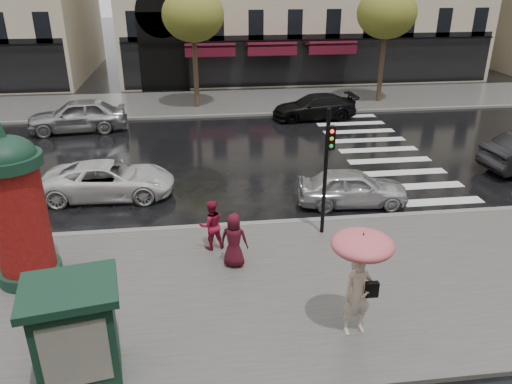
{
  "coord_description": "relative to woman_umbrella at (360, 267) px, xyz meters",
  "views": [
    {
      "loc": [
        -2.18,
        -10.95,
        7.51
      ],
      "look_at": [
        -0.61,
        1.5,
        1.87
      ],
      "focal_mm": 35.0,
      "sensor_mm": 36.0,
      "label": 1
    }
  ],
  "objects": [
    {
      "name": "ground",
      "position": [
        -1.11,
        2.41,
        -1.79
      ],
      "size": [
        160.0,
        160.0,
        0.0
      ],
      "primitive_type": "plane",
      "color": "black",
      "rests_on": "ground"
    },
    {
      "name": "near_sidewalk",
      "position": [
        -1.11,
        1.91,
        -1.73
      ],
      "size": [
        90.0,
        7.0,
        0.12
      ],
      "primitive_type": "cube",
      "color": "#474744",
      "rests_on": "ground"
    },
    {
      "name": "far_sidewalk",
      "position": [
        -1.11,
        21.41,
        -1.73
      ],
      "size": [
        90.0,
        6.0,
        0.12
      ],
      "primitive_type": "cube",
      "color": "#474744",
      "rests_on": "ground"
    },
    {
      "name": "near_kerb",
      "position": [
        -1.11,
        5.41,
        -1.72
      ],
      "size": [
        90.0,
        0.25,
        0.14
      ],
      "primitive_type": "cube",
      "color": "slate",
      "rests_on": "ground"
    },
    {
      "name": "far_kerb",
      "position": [
        -1.11,
        18.41,
        -1.72
      ],
      "size": [
        90.0,
        0.25,
        0.14
      ],
      "primitive_type": "cube",
      "color": "slate",
      "rests_on": "ground"
    },
    {
      "name": "zebra_crossing",
      "position": [
        4.89,
        12.01,
        -1.78
      ],
      "size": [
        3.6,
        11.75,
        0.01
      ],
      "primitive_type": "cube",
      "color": "silver",
      "rests_on": "ground"
    },
    {
      "name": "tree_far_left",
      "position": [
        -3.11,
        20.41,
        3.38
      ],
      "size": [
        3.4,
        3.4,
        6.64
      ],
      "color": "#38281C",
      "rests_on": "ground"
    },
    {
      "name": "tree_far_right",
      "position": [
        7.89,
        20.41,
        3.38
      ],
      "size": [
        3.4,
        3.4,
        6.64
      ],
      "color": "#38281C",
      "rests_on": "ground"
    },
    {
      "name": "woman_umbrella",
      "position": [
        0.0,
        0.0,
        0.0
      ],
      "size": [
        1.31,
        1.31,
        2.53
      ],
      "color": "beige",
      "rests_on": "near_sidewalk"
    },
    {
      "name": "woman_red",
      "position": [
        -2.98,
        4.04,
        -0.92
      ],
      "size": [
        0.82,
        0.7,
        1.49
      ],
      "primitive_type": "imported",
      "rotation": [
        0.0,
        0.0,
        3.35
      ],
      "color": "maroon",
      "rests_on": "near_sidewalk"
    },
    {
      "name": "man_burgundy",
      "position": [
        -2.42,
        3.05,
        -0.9
      ],
      "size": [
        0.86,
        0.69,
        1.54
      ],
      "primitive_type": "imported",
      "rotation": [
        0.0,
        0.0,
        2.85
      ],
      "color": "#420D19",
      "rests_on": "near_sidewalk"
    },
    {
      "name": "morris_column",
      "position": [
        -7.74,
        3.12,
        0.42
      ],
      "size": [
        1.62,
        1.62,
        4.35
      ],
      "color": "#133123",
      "rests_on": "near_sidewalk"
    },
    {
      "name": "traffic_light",
      "position": [
        0.41,
        4.5,
        0.67
      ],
      "size": [
        0.26,
        0.37,
        3.86
      ],
      "color": "black",
      "rests_on": "near_sidewalk"
    },
    {
      "name": "newsstand",
      "position": [
        -5.75,
        -0.59,
        -0.58
      ],
      "size": [
        1.97,
        1.75,
        2.1
      ],
      "color": "#133123",
      "rests_on": "near_sidewalk"
    },
    {
      "name": "car_silver",
      "position": [
        1.96,
        6.61,
        -1.14
      ],
      "size": [
        3.89,
        1.84,
        1.29
      ],
      "primitive_type": "imported",
      "rotation": [
        0.0,
        0.0,
        1.48
      ],
      "color": "silver",
      "rests_on": "ground"
    },
    {
      "name": "car_white",
      "position": [
        -6.44,
        8.37,
        -1.15
      ],
      "size": [
        4.65,
        2.28,
        1.27
      ],
      "primitive_type": "imported",
      "rotation": [
        0.0,
        0.0,
        1.53
      ],
      "color": "silver",
      "rests_on": "ground"
    },
    {
      "name": "car_black",
      "position": [
        3.16,
        17.41,
        -1.13
      ],
      "size": [
        4.64,
        2.14,
        1.32
      ],
      "primitive_type": "imported",
      "rotation": [
        0.0,
        0.0,
        -1.5
      ],
      "color": "black",
      "rests_on": "ground"
    },
    {
      "name": "car_far_silver",
      "position": [
        -9.11,
        16.64,
        -0.97
      ],
      "size": [
        4.94,
        2.39,
        1.63
      ],
      "primitive_type": "imported",
      "rotation": [
        0.0,
        0.0,
        -1.47
      ],
      "color": "#A2A2A7",
      "rests_on": "ground"
    }
  ]
}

